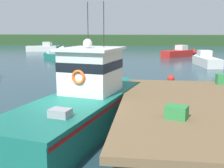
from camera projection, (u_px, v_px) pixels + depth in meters
ground_plane at (73, 131)px, 10.51m from camera, size 200.00×200.00×0.00m
dock at (208, 108)px, 9.71m from camera, size 6.00×9.00×1.20m
main_fishing_boat at (85, 100)px, 10.95m from camera, size 4.27×9.96×4.80m
crate_single_by_cleat at (223, 79)px, 13.16m from camera, size 0.62×0.47×0.48m
crate_single_far at (177, 112)px, 8.07m from camera, size 0.72×0.62×0.38m
moored_boat_mid_harbor at (52, 56)px, 36.38m from camera, size 3.68×3.95×1.15m
moored_boat_far_right at (48, 47)px, 55.96m from camera, size 3.78×3.89×1.15m
moored_boat_near_channel at (205, 60)px, 29.60m from camera, size 2.23×6.24×1.56m
moored_boat_outer_mooring at (179, 53)px, 39.21m from camera, size 5.23×5.35×1.59m
moored_boat_off_the_point at (44, 48)px, 48.93m from camera, size 6.42×2.80×1.60m
mooring_buoy_inshore at (66, 60)px, 32.78m from camera, size 0.49×0.49×0.49m
mooring_buoy_outer at (171, 79)px, 20.27m from camera, size 0.51×0.51×0.51m
far_shoreline at (138, 40)px, 70.67m from camera, size 120.00×8.00×2.40m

